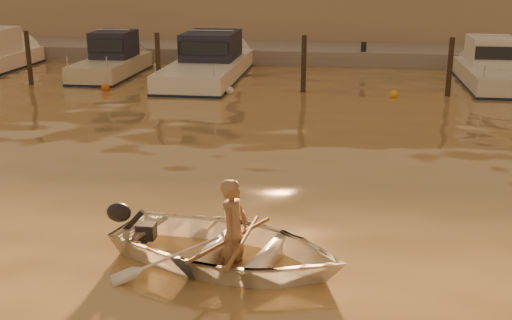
% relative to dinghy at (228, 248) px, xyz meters
% --- Properties ---
extents(ground_plane, '(160.00, 160.00, 0.00)m').
position_rel_dinghy_xyz_m(ground_plane, '(0.36, -0.05, -0.27)').
color(ground_plane, olive).
rests_on(ground_plane, ground).
extents(dinghy, '(4.30, 3.56, 0.77)m').
position_rel_dinghy_xyz_m(dinghy, '(0.00, 0.00, 0.00)').
color(dinghy, white).
rests_on(dinghy, ground_plane).
extents(person, '(0.55, 0.70, 1.68)m').
position_rel_dinghy_xyz_m(person, '(0.10, -0.03, 0.27)').
color(person, '#926C49').
rests_on(person, dinghy).
extents(outboard_motor, '(0.97, 0.63, 0.70)m').
position_rel_dinghy_xyz_m(outboard_motor, '(-1.45, 0.40, 0.01)').
color(outboard_motor, black).
rests_on(outboard_motor, dinghy).
extents(oar_port, '(0.19, 2.10, 0.13)m').
position_rel_dinghy_xyz_m(oar_port, '(0.24, -0.07, 0.15)').
color(oar_port, brown).
rests_on(oar_port, dinghy).
extents(oar_starboard, '(0.96, 1.92, 0.13)m').
position_rel_dinghy_xyz_m(oar_starboard, '(0.05, -0.01, 0.15)').
color(oar_starboard, brown).
rests_on(oar_starboard, dinghy).
extents(moored_boat_1, '(1.90, 5.77, 1.75)m').
position_rel_dinghy_xyz_m(moored_boat_1, '(-7.79, 15.95, 0.36)').
color(moored_boat_1, beige).
rests_on(moored_boat_1, ground_plane).
extents(moored_boat_2, '(2.55, 8.45, 1.75)m').
position_rel_dinghy_xyz_m(moored_boat_2, '(-3.79, 15.95, 0.36)').
color(moored_boat_2, white).
rests_on(moored_boat_2, ground_plane).
extents(moored_boat_4, '(2.02, 6.30, 1.75)m').
position_rel_dinghy_xyz_m(moored_boat_4, '(7.03, 15.95, 0.36)').
color(moored_boat_4, silver).
rests_on(moored_boat_4, ground_plane).
extents(piling_0, '(0.18, 0.18, 2.20)m').
position_rel_dinghy_xyz_m(piling_0, '(-10.14, 13.75, 0.63)').
color(piling_0, '#2D2319').
rests_on(piling_0, ground_plane).
extents(piling_1, '(0.18, 0.18, 2.20)m').
position_rel_dinghy_xyz_m(piling_1, '(-5.14, 13.75, 0.63)').
color(piling_1, '#2D2319').
rests_on(piling_1, ground_plane).
extents(piling_2, '(0.18, 0.18, 2.20)m').
position_rel_dinghy_xyz_m(piling_2, '(0.16, 13.75, 0.63)').
color(piling_2, '#2D2319').
rests_on(piling_2, ground_plane).
extents(piling_3, '(0.18, 0.18, 2.20)m').
position_rel_dinghy_xyz_m(piling_3, '(5.16, 13.75, 0.63)').
color(piling_3, '#2D2319').
rests_on(piling_3, ground_plane).
extents(fender_b, '(0.30, 0.30, 0.30)m').
position_rel_dinghy_xyz_m(fender_b, '(-6.93, 13.01, -0.17)').
color(fender_b, '#CA5317').
rests_on(fender_b, ground_plane).
extents(fender_c, '(0.30, 0.30, 0.30)m').
position_rel_dinghy_xyz_m(fender_c, '(-2.37, 13.03, -0.17)').
color(fender_c, silver).
rests_on(fender_c, ground_plane).
extents(fender_d, '(0.30, 0.30, 0.30)m').
position_rel_dinghy_xyz_m(fender_d, '(3.29, 13.21, -0.17)').
color(fender_d, orange).
rests_on(fender_d, ground_plane).
extents(quay, '(52.00, 4.00, 1.00)m').
position_rel_dinghy_xyz_m(quay, '(0.36, 21.45, -0.12)').
color(quay, gray).
rests_on(quay, ground_plane).
extents(waterfront_building, '(46.00, 7.00, 4.80)m').
position_rel_dinghy_xyz_m(waterfront_building, '(0.36, 26.95, 2.13)').
color(waterfront_building, '#9E8466').
rests_on(waterfront_building, quay).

